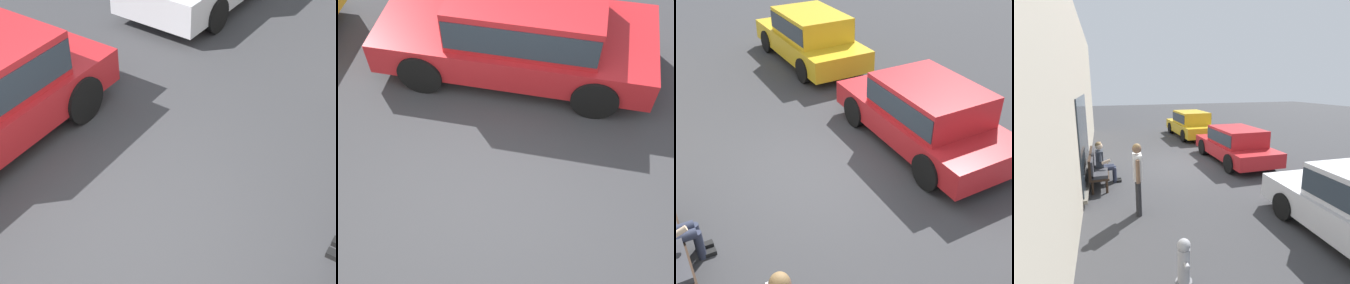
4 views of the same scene
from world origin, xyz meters
TOP-DOWN VIEW (x-y plane):
  - ground_plane at (0.00, 0.00)m, footprint 60.00×60.00m
  - parked_car_mid at (-0.00, -2.35)m, footprint 4.11×1.86m

SIDE VIEW (x-z plane):
  - ground_plane at x=0.00m, z-range 0.00..0.00m
  - parked_car_mid at x=0.00m, z-range 0.07..1.44m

